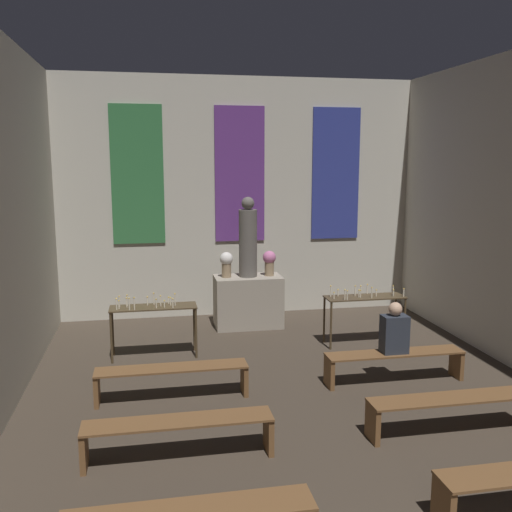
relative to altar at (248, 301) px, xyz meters
The scene contains 12 objects.
wall_back 2.15m from the altar, 90.00° to the left, with size 7.32×0.16×4.72m.
altar is the anchor object (origin of this frame).
statue 1.17m from the altar, ahead, with size 0.34×0.34×1.48m.
flower_vase_left 0.86m from the altar, behind, with size 0.25×0.25×0.47m.
flower_vase_right 0.86m from the altar, ahead, with size 0.25×0.25×0.47m.
candle_rack_left 2.27m from the altar, 141.77° to the right, with size 1.36×0.43×1.03m.
candle_rack_right 2.27m from the altar, 38.39° to the right, with size 1.36×0.43×1.03m.
pew_third_left 4.92m from the altar, 108.48° to the right, with size 1.99×0.36×0.44m.
pew_third_right 4.92m from the altar, 71.52° to the right, with size 1.99×0.36×0.44m.
pew_back_left 3.47m from the altar, 116.71° to the right, with size 1.99×0.36×0.44m.
pew_back_right 3.47m from the altar, 63.29° to the right, with size 1.99×0.36×0.44m.
person_seated 3.47m from the altar, 63.59° to the right, with size 0.36×0.24×0.73m.
Camera 1 is at (-1.80, -0.96, 3.12)m, focal length 40.00 mm.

